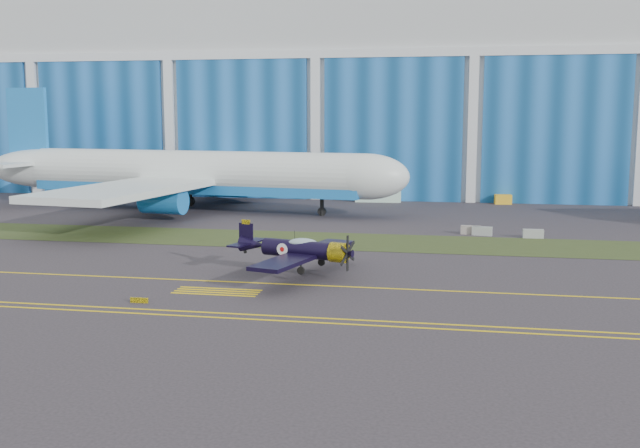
% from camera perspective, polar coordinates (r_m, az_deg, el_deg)
% --- Properties ---
extents(ground, '(260.00, 260.00, 0.00)m').
position_cam_1_polar(ground, '(57.83, 12.03, -3.98)').
color(ground, '#393238').
rests_on(ground, ground).
extents(grass_median, '(260.00, 10.00, 0.02)m').
position_cam_1_polar(grass_median, '(71.57, 11.76, -1.59)').
color(grass_median, '#475128').
rests_on(grass_median, ground).
extents(hangar, '(220.00, 45.70, 30.00)m').
position_cam_1_polar(hangar, '(128.34, 11.45, 9.45)').
color(hangar, silver).
rests_on(hangar, ground).
extents(taxiway_centreline, '(200.00, 0.20, 0.02)m').
position_cam_1_polar(taxiway_centreline, '(52.95, 12.17, -5.11)').
color(taxiway_centreline, yellow).
rests_on(taxiway_centreline, ground).
extents(edge_line_near, '(80.00, 0.20, 0.02)m').
position_cam_1_polar(edge_line_near, '(43.77, 12.50, -7.98)').
color(edge_line_near, yellow).
rests_on(edge_line_near, ground).
extents(edge_line_far, '(80.00, 0.20, 0.02)m').
position_cam_1_polar(edge_line_far, '(44.73, 12.46, -7.62)').
color(edge_line_far, yellow).
rests_on(edge_line_far, ground).
extents(hold_short_ladder, '(6.00, 2.40, 0.02)m').
position_cam_1_polar(hold_short_ladder, '(52.49, -7.86, -5.12)').
color(hold_short_ladder, yellow).
rests_on(hold_short_ladder, ground).
extents(guard_board_left, '(1.20, 0.15, 0.35)m').
position_cam_1_polar(guard_board_left, '(50.35, -13.61, -5.67)').
color(guard_board_left, yellow).
rests_on(guard_board_left, ground).
extents(warbird, '(13.82, 15.38, 3.86)m').
position_cam_1_polar(warbird, '(56.33, -1.67, -1.91)').
color(warbird, black).
rests_on(warbird, ground).
extents(jetliner, '(68.43, 60.31, 21.65)m').
position_cam_1_polar(jetliner, '(96.28, -9.71, 7.44)').
color(jetliner, white).
rests_on(jetliner, ground).
extents(shipping_container, '(6.51, 2.94, 2.76)m').
position_cam_1_polar(shipping_container, '(105.45, 4.46, 2.46)').
color(shipping_container, silver).
rests_on(shipping_container, ground).
extents(tug, '(2.35, 1.60, 1.30)m').
position_cam_1_polar(tug, '(105.24, 13.77, 1.84)').
color(tug, yellow).
rests_on(tug, ground).
extents(barrier_a, '(2.04, 0.75, 0.90)m').
position_cam_1_polar(barrier_a, '(77.95, 11.41, -0.45)').
color(barrier_a, gray).
rests_on(barrier_a, ground).
extents(barrier_b, '(2.07, 0.91, 0.90)m').
position_cam_1_polar(barrier_b, '(77.49, 12.24, -0.53)').
color(barrier_b, '#979C99').
rests_on(barrier_b, ground).
extents(barrier_c, '(2.02, 0.68, 0.90)m').
position_cam_1_polar(barrier_c, '(76.99, 15.93, -0.72)').
color(barrier_c, '#949896').
rests_on(barrier_c, ground).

